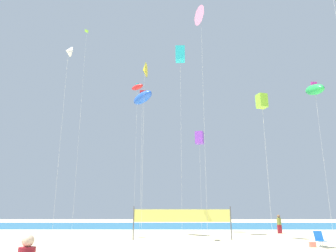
% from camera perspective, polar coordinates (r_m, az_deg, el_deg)
% --- Properties ---
extents(ocean_band, '(120.00, 20.00, 0.01)m').
position_cam_1_polar(ocean_band, '(47.13, 1.24, -17.50)').
color(ocean_band, '#1E6B99').
rests_on(ocean_band, ground).
extents(beachgoer_olive_shirt, '(0.39, 0.39, 1.70)m').
position_cam_1_polar(beachgoer_olive_shirt, '(32.91, 19.44, -16.25)').
color(beachgoer_olive_shirt, maroon).
rests_on(beachgoer_olive_shirt, ground).
extents(folding_beach_chair, '(0.52, 0.65, 0.89)m').
position_cam_1_polar(folding_beach_chair, '(22.51, 25.71, -17.80)').
color(folding_beach_chair, '#1959B2').
rests_on(folding_beach_chair, ground).
extents(volleyball_net, '(7.31, 0.14, 2.40)m').
position_cam_1_polar(volleyball_net, '(24.47, 2.57, -16.11)').
color(volleyball_net, '#4C4C51').
rests_on(volleyball_net, ground).
extents(beach_handbag, '(0.37, 0.19, 0.30)m').
position_cam_1_polar(beach_handbag, '(21.79, 24.65, -18.89)').
color(beach_handbag, '#EA7260').
rests_on(beach_handbag, ground).
extents(kite_pink_delta, '(0.97, 1.72, 19.08)m').
position_cam_1_polar(kite_pink_delta, '(28.71, 5.96, 19.16)').
color(kite_pink_delta, silver).
rests_on(kite_pink_delta, ground).
extents(kite_red_inflatable, '(1.68, 1.51, 15.90)m').
position_cam_1_polar(kite_red_inflatable, '(35.74, -5.56, 6.96)').
color(kite_red_inflatable, silver).
rests_on(kite_red_inflatable, ground).
extents(kite_lime_diamond, '(0.53, 0.53, 21.37)m').
position_cam_1_polar(kite_lime_diamond, '(36.51, -14.65, 13.78)').
color(kite_lime_diamond, silver).
rests_on(kite_lime_diamond, ground).
extents(kite_green_inflatable, '(1.15, 2.81, 12.92)m').
position_cam_1_polar(kite_green_inflatable, '(30.07, 24.98, 5.97)').
color(kite_green_inflatable, silver).
rests_on(kite_green_inflatable, ground).
extents(kite_cyan_box, '(0.94, 0.94, 17.60)m').
position_cam_1_polar(kite_cyan_box, '(31.67, 2.22, 12.80)').
color(kite_cyan_box, silver).
rests_on(kite_cyan_box, ground).
extents(kite_yellow_delta, '(0.41, 1.22, 13.36)m').
position_cam_1_polar(kite_yellow_delta, '(25.17, -4.26, 10.00)').
color(kite_yellow_delta, silver).
rests_on(kite_yellow_delta, ground).
extents(kite_lime_box, '(0.69, 0.69, 9.16)m').
position_cam_1_polar(kite_lime_box, '(20.61, 16.59, 4.30)').
color(kite_lime_box, silver).
rests_on(kite_lime_box, ground).
extents(kite_white_delta, '(0.91, 1.01, 16.07)m').
position_cam_1_polar(kite_white_delta, '(29.74, -17.56, 12.68)').
color(kite_white_delta, silver).
rests_on(kite_white_delta, ground).
extents(kite_blue_inflatable, '(2.45, 2.76, 12.99)m').
position_cam_1_polar(kite_blue_inflatable, '(29.57, -4.62, 5.12)').
color(kite_blue_inflatable, silver).
rests_on(kite_blue_inflatable, ground).
extents(kite_violet_box, '(0.99, 0.99, 10.02)m').
position_cam_1_polar(kite_violet_box, '(32.95, 5.70, -2.15)').
color(kite_violet_box, silver).
rests_on(kite_violet_box, ground).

